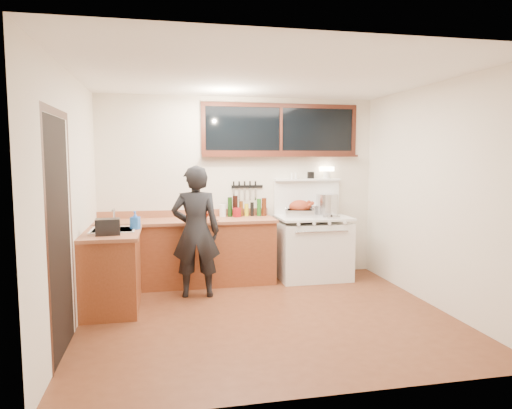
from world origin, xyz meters
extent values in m
cube|color=#532815|center=(0.00, 0.00, -0.01)|extent=(4.00, 3.50, 0.02)
cube|color=beige|center=(0.00, 1.77, 1.30)|extent=(4.00, 0.05, 2.60)
cube|color=beige|center=(0.00, -1.77, 1.30)|extent=(4.00, 0.05, 2.60)
cube|color=beige|center=(-2.02, 0.00, 1.30)|extent=(0.05, 3.50, 2.60)
cube|color=beige|center=(2.02, 0.00, 1.30)|extent=(0.05, 3.50, 2.60)
cube|color=white|center=(0.00, 0.00, 2.62)|extent=(4.00, 3.50, 0.05)
cube|color=brown|center=(-0.80, 1.45, 0.43)|extent=(2.40, 0.60, 0.86)
cube|color=#985A3C|center=(-0.80, 1.44, 0.88)|extent=(2.44, 0.64, 0.04)
cube|color=#985A3C|center=(-0.80, 1.74, 0.95)|extent=(2.40, 0.03, 0.10)
sphere|color=#B78C38|center=(-1.80, 1.17, 0.70)|extent=(0.03, 0.03, 0.03)
sphere|color=#B78C38|center=(-1.30, 1.17, 0.70)|extent=(0.03, 0.03, 0.03)
sphere|color=#B78C38|center=(-0.80, 1.17, 0.70)|extent=(0.03, 0.03, 0.03)
sphere|color=#B78C38|center=(-0.30, 1.17, 0.70)|extent=(0.03, 0.03, 0.03)
sphere|color=#B78C38|center=(0.15, 1.17, 0.70)|extent=(0.03, 0.03, 0.03)
cube|color=brown|center=(-1.70, 0.62, 0.43)|extent=(0.60, 1.05, 0.86)
cube|color=#985A3C|center=(-1.69, 0.62, 0.88)|extent=(0.64, 1.09, 0.04)
cube|color=white|center=(-1.68, 0.70, 0.84)|extent=(0.45, 0.40, 0.14)
cube|color=white|center=(-1.68, 0.70, 0.91)|extent=(0.50, 0.45, 0.01)
cylinder|color=silver|center=(-1.68, 0.88, 1.02)|extent=(0.02, 0.02, 0.24)
cylinder|color=silver|center=(-1.68, 0.80, 1.13)|extent=(0.02, 0.18, 0.02)
cube|color=white|center=(1.00, 1.40, 0.41)|extent=(1.00, 0.70, 0.82)
cube|color=white|center=(1.00, 1.40, 0.89)|extent=(1.02, 0.72, 0.03)
cube|color=white|center=(1.00, 1.06, 0.52)|extent=(0.88, 0.02, 0.46)
cylinder|color=silver|center=(1.00, 1.03, 0.74)|extent=(0.75, 0.02, 0.02)
cylinder|color=white|center=(0.67, 1.04, 0.85)|extent=(0.04, 0.03, 0.04)
cylinder|color=white|center=(0.89, 1.04, 0.85)|extent=(0.04, 0.03, 0.04)
cylinder|color=white|center=(1.11, 1.04, 0.85)|extent=(0.04, 0.03, 0.04)
cylinder|color=white|center=(1.33, 1.04, 0.85)|extent=(0.04, 0.03, 0.04)
cube|color=white|center=(1.00, 1.72, 1.15)|extent=(1.00, 0.05, 0.50)
cube|color=white|center=(1.00, 1.69, 1.41)|extent=(1.00, 0.12, 0.03)
cylinder|color=white|center=(1.30, 1.69, 1.48)|extent=(0.11, 0.11, 0.11)
cube|color=#FFE5B2|center=(1.30, 1.69, 1.57)|extent=(0.20, 0.10, 0.07)
cube|color=black|center=(1.05, 1.69, 1.48)|extent=(0.09, 0.05, 0.10)
cylinder|color=white|center=(0.82, 1.69, 1.47)|extent=(0.04, 0.04, 0.09)
cylinder|color=white|center=(0.76, 1.69, 1.47)|extent=(0.04, 0.04, 0.09)
cube|color=black|center=(0.60, 1.73, 2.15)|extent=(2.20, 0.01, 0.62)
cube|color=#34150E|center=(0.60, 1.73, 2.49)|extent=(2.32, 0.04, 0.06)
cube|color=#34150E|center=(0.60, 1.73, 1.81)|extent=(2.32, 0.04, 0.06)
cube|color=#34150E|center=(-0.53, 1.73, 2.15)|extent=(0.06, 0.04, 0.62)
cube|color=#34150E|center=(1.73, 1.73, 2.15)|extent=(0.06, 0.04, 0.62)
cube|color=#34150E|center=(0.60, 1.73, 2.15)|extent=(0.04, 0.04, 0.62)
cube|color=#34150E|center=(0.60, 1.68, 1.76)|extent=(2.32, 0.13, 0.03)
cube|color=black|center=(-1.99, -0.55, 1.05)|extent=(0.01, 0.86, 2.10)
cube|color=#34150E|center=(-1.99, -1.03, 1.05)|extent=(0.01, 0.07, 2.10)
cube|color=#34150E|center=(-1.99, -0.07, 1.05)|extent=(0.01, 0.07, 2.10)
cube|color=#34150E|center=(-1.99, -0.55, 2.14)|extent=(0.01, 1.04, 0.07)
cube|color=black|center=(0.10, 1.74, 1.32)|extent=(0.46, 0.02, 0.04)
cube|color=silver|center=(-0.10, 1.72, 1.21)|extent=(0.02, 0.00, 0.18)
cube|color=black|center=(-0.10, 1.72, 1.35)|extent=(0.02, 0.02, 0.10)
cube|color=silver|center=(-0.02, 1.72, 1.21)|extent=(0.02, 0.00, 0.18)
cube|color=black|center=(-0.02, 1.72, 1.35)|extent=(0.02, 0.02, 0.10)
cube|color=silver|center=(0.06, 1.72, 1.21)|extent=(0.02, 0.00, 0.18)
cube|color=black|center=(0.06, 1.72, 1.35)|extent=(0.02, 0.02, 0.10)
cube|color=silver|center=(0.14, 1.72, 1.21)|extent=(0.03, 0.00, 0.18)
cube|color=black|center=(0.14, 1.72, 1.35)|extent=(0.02, 0.02, 0.10)
cube|color=silver|center=(0.22, 1.72, 1.21)|extent=(0.03, 0.00, 0.18)
cube|color=black|center=(0.22, 1.72, 1.35)|extent=(0.02, 0.02, 0.10)
imported|color=black|center=(-0.71, 0.88, 0.82)|extent=(0.64, 0.45, 1.65)
imported|color=blue|center=(-1.43, 0.74, 1.01)|extent=(0.12, 0.12, 0.21)
cube|color=black|center=(-1.70, 0.39, 0.99)|extent=(0.27, 0.19, 0.18)
cube|color=#985A3C|center=(-0.63, 1.33, 0.91)|extent=(0.47, 0.37, 0.02)
ellipsoid|color=maroon|center=(-0.63, 1.33, 0.97)|extent=(0.26, 0.19, 0.14)
sphere|color=maroon|center=(-0.52, 1.39, 1.00)|extent=(0.06, 0.06, 0.06)
sphere|color=maroon|center=(-0.52, 1.28, 1.00)|extent=(0.06, 0.06, 0.06)
cube|color=silver|center=(0.81, 1.45, 0.95)|extent=(0.46, 0.39, 0.10)
cube|color=#3F3F42|center=(0.81, 1.45, 0.98)|extent=(0.40, 0.34, 0.03)
torus|color=silver|center=(0.61, 1.45, 1.00)|extent=(0.04, 0.10, 0.10)
torus|color=silver|center=(1.02, 1.45, 1.00)|extent=(0.04, 0.10, 0.10)
ellipsoid|color=maroon|center=(0.81, 1.45, 1.04)|extent=(0.36, 0.31, 0.20)
cylinder|color=maroon|center=(0.91, 1.37, 1.06)|extent=(0.12, 0.08, 0.08)
sphere|color=maroon|center=(0.97, 1.37, 1.09)|extent=(0.06, 0.06, 0.06)
cylinder|color=maroon|center=(0.91, 1.52, 1.06)|extent=(0.12, 0.08, 0.08)
sphere|color=maroon|center=(0.97, 1.52, 1.09)|extent=(0.06, 0.06, 0.06)
cylinder|color=silver|center=(1.27, 1.59, 1.05)|extent=(0.39, 0.39, 0.30)
cylinder|color=silver|center=(1.06, 1.65, 0.96)|extent=(0.20, 0.20, 0.13)
cylinder|color=black|center=(1.04, 1.77, 1.02)|extent=(0.05, 0.17, 0.02)
cylinder|color=silver|center=(1.21, 1.23, 0.91)|extent=(0.26, 0.26, 0.02)
sphere|color=black|center=(1.21, 1.23, 0.93)|extent=(0.03, 0.03, 0.03)
cube|color=maroon|center=(-0.08, 1.56, 0.97)|extent=(0.11, 0.10, 0.13)
cylinder|color=white|center=(-0.27, 1.65, 0.99)|extent=(0.11, 0.11, 0.18)
cylinder|color=black|center=(-0.17, 1.63, 1.04)|extent=(0.06, 0.06, 0.28)
cylinder|color=black|center=(-0.09, 1.63, 1.05)|extent=(0.07, 0.07, 0.30)
cylinder|color=black|center=(-0.01, 1.63, 1.01)|extent=(0.06, 0.06, 0.22)
cylinder|color=black|center=(0.07, 1.63, 0.99)|extent=(0.06, 0.06, 0.18)
cylinder|color=black|center=(0.15, 1.63, 1.00)|extent=(0.05, 0.05, 0.20)
cylinder|color=black|center=(0.25, 1.63, 1.02)|extent=(0.06, 0.06, 0.25)
cylinder|color=black|center=(0.33, 1.63, 1.03)|extent=(0.07, 0.07, 0.26)
camera|label=1|loc=(-1.10, -4.77, 1.75)|focal=32.00mm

